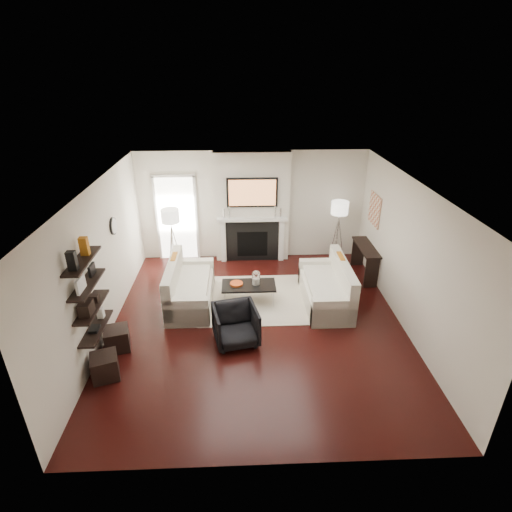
{
  "coord_description": "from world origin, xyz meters",
  "views": [
    {
      "loc": [
        -0.29,
        -6.33,
        4.51
      ],
      "look_at": [
        0.0,
        0.6,
        1.15
      ],
      "focal_mm": 28.0,
      "sensor_mm": 36.0,
      "label": 1
    }
  ],
  "objects_px": {
    "coffee_table": "(249,285)",
    "lamp_right_shade": "(340,208)",
    "loveseat_right_base": "(325,294)",
    "lamp_left_shade": "(170,216)",
    "ottoman_near": "(117,339)",
    "loveseat_left_base": "(191,294)",
    "armchair": "(236,323)"
  },
  "relations": [
    {
      "from": "coffee_table",
      "to": "lamp_right_shade",
      "type": "bearing_deg",
      "value": 38.16
    },
    {
      "from": "coffee_table",
      "to": "loveseat_right_base",
      "type": "bearing_deg",
      "value": -3.22
    },
    {
      "from": "lamp_left_shade",
      "to": "lamp_right_shade",
      "type": "relative_size",
      "value": 1.0
    },
    {
      "from": "loveseat_right_base",
      "to": "ottoman_near",
      "type": "bearing_deg",
      "value": -161.46
    },
    {
      "from": "loveseat_left_base",
      "to": "ottoman_near",
      "type": "relative_size",
      "value": 4.5
    },
    {
      "from": "loveseat_left_base",
      "to": "ottoman_near",
      "type": "bearing_deg",
      "value": -128.46
    },
    {
      "from": "loveseat_right_base",
      "to": "loveseat_left_base",
      "type": "bearing_deg",
      "value": 177.44
    },
    {
      "from": "loveseat_right_base",
      "to": "armchair",
      "type": "distance_m",
      "value": 2.2
    },
    {
      "from": "loveseat_left_base",
      "to": "ottoman_near",
      "type": "height_order",
      "value": "loveseat_left_base"
    },
    {
      "from": "loveseat_right_base",
      "to": "armchair",
      "type": "relative_size",
      "value": 2.35
    },
    {
      "from": "armchair",
      "to": "lamp_right_shade",
      "type": "distance_m",
      "value": 4.03
    },
    {
      "from": "armchair",
      "to": "ottoman_near",
      "type": "xyz_separation_m",
      "value": [
        -2.06,
        -0.11,
        -0.18
      ]
    },
    {
      "from": "loveseat_right_base",
      "to": "lamp_left_shade",
      "type": "relative_size",
      "value": 4.5
    },
    {
      "from": "lamp_right_shade",
      "to": "ottoman_near",
      "type": "height_order",
      "value": "lamp_right_shade"
    },
    {
      "from": "loveseat_right_base",
      "to": "lamp_left_shade",
      "type": "xyz_separation_m",
      "value": [
        -3.28,
        1.43,
        1.24
      ]
    },
    {
      "from": "loveseat_left_base",
      "to": "lamp_left_shade",
      "type": "xyz_separation_m",
      "value": [
        -0.52,
        1.31,
        1.24
      ]
    },
    {
      "from": "ottoman_near",
      "to": "loveseat_left_base",
      "type": "bearing_deg",
      "value": 51.54
    },
    {
      "from": "loveseat_right_base",
      "to": "lamp_right_shade",
      "type": "height_order",
      "value": "lamp_right_shade"
    },
    {
      "from": "coffee_table",
      "to": "armchair",
      "type": "relative_size",
      "value": 1.44
    },
    {
      "from": "loveseat_left_base",
      "to": "coffee_table",
      "type": "height_order",
      "value": "same"
    },
    {
      "from": "loveseat_right_base",
      "to": "coffee_table",
      "type": "bearing_deg",
      "value": 176.78
    },
    {
      "from": "coffee_table",
      "to": "armchair",
      "type": "bearing_deg",
      "value": -101.46
    },
    {
      "from": "lamp_left_shade",
      "to": "lamp_right_shade",
      "type": "distance_m",
      "value": 3.92
    },
    {
      "from": "loveseat_right_base",
      "to": "coffee_table",
      "type": "relative_size",
      "value": 1.64
    },
    {
      "from": "loveseat_right_base",
      "to": "ottoman_near",
      "type": "relative_size",
      "value": 4.5
    },
    {
      "from": "coffee_table",
      "to": "lamp_left_shade",
      "type": "distance_m",
      "value": 2.41
    },
    {
      "from": "lamp_left_shade",
      "to": "ottoman_near",
      "type": "height_order",
      "value": "lamp_left_shade"
    },
    {
      "from": "loveseat_right_base",
      "to": "lamp_left_shade",
      "type": "distance_m",
      "value": 3.79
    },
    {
      "from": "armchair",
      "to": "ottoman_near",
      "type": "height_order",
      "value": "armchair"
    },
    {
      "from": "loveseat_left_base",
      "to": "armchair",
      "type": "distance_m",
      "value": 1.63
    },
    {
      "from": "loveseat_right_base",
      "to": "lamp_right_shade",
      "type": "xyz_separation_m",
      "value": [
        0.62,
        1.81,
        1.24
      ]
    },
    {
      "from": "ottoman_near",
      "to": "lamp_left_shade",
      "type": "bearing_deg",
      "value": 77.26
    }
  ]
}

